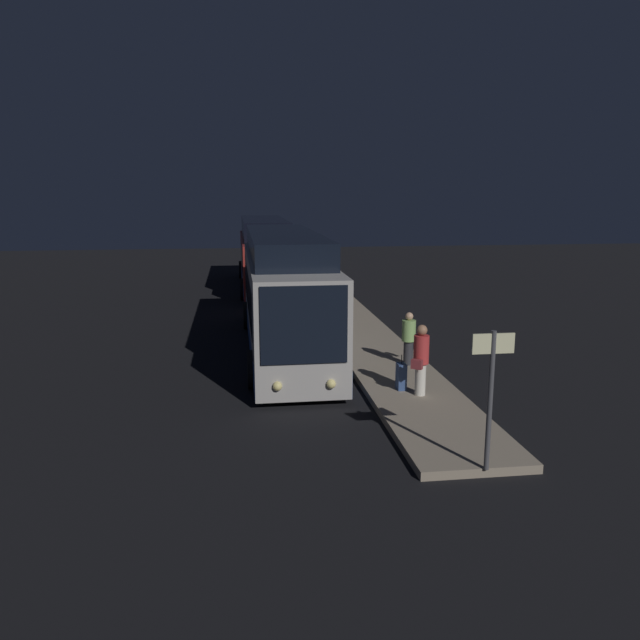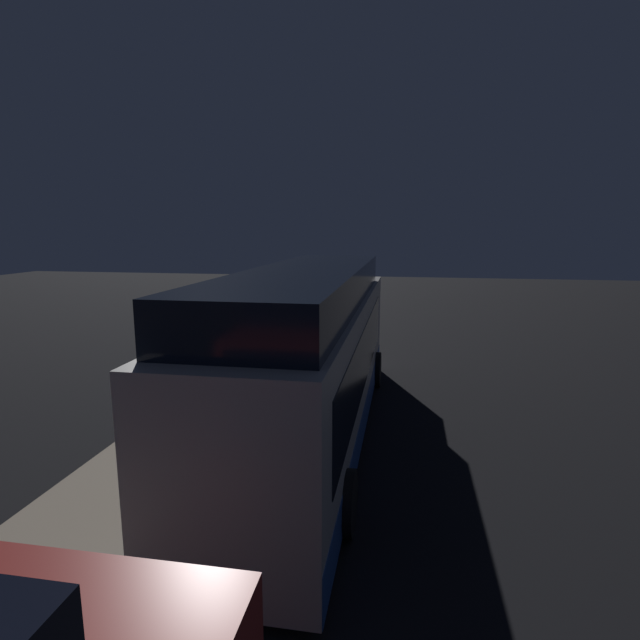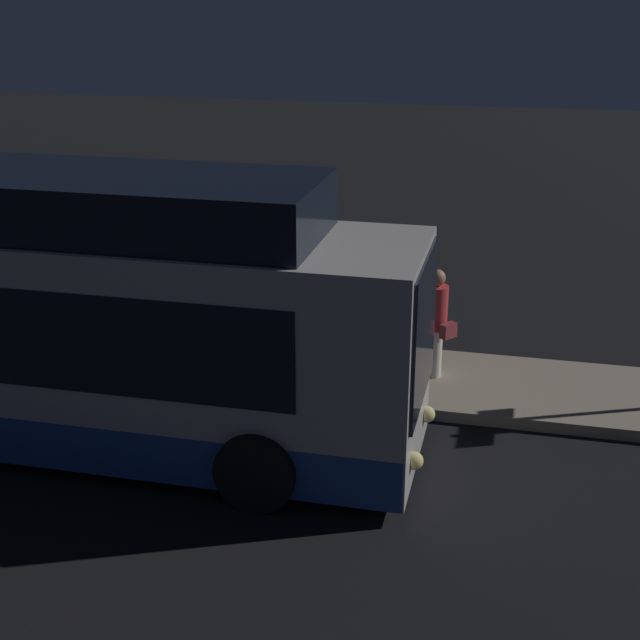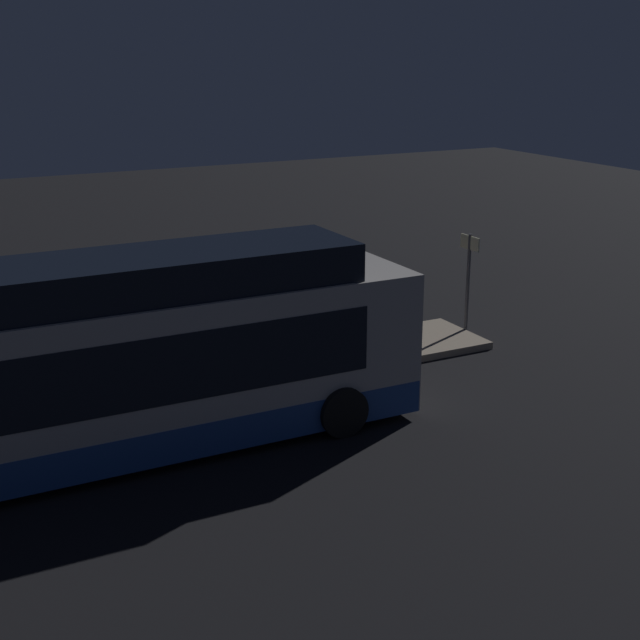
# 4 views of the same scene
# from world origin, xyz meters

# --- Properties ---
(ground) EXTENTS (80.00, 80.00, 0.00)m
(ground) POSITION_xyz_m (0.00, 0.00, 0.00)
(ground) COLOR black
(platform) EXTENTS (20.00, 2.45, 0.19)m
(platform) POSITION_xyz_m (0.00, 2.82, 0.09)
(platform) COLOR gray
(platform) RESTS_ON ground
(bus_lead) EXTENTS (12.10, 2.75, 4.01)m
(bus_lead) POSITION_xyz_m (-0.38, -0.13, 1.84)
(bus_lead) COLOR #B2ADA8
(bus_lead) RESTS_ON ground
(passenger_boarding) EXTENTS (0.66, 0.61, 1.86)m
(passenger_boarding) POSITION_xyz_m (5.58, 2.89, 1.20)
(passenger_boarding) COLOR silver
(passenger_boarding) RESTS_ON platform
(passenger_waiting) EXTENTS (0.61, 0.68, 1.62)m
(passenger_waiting) POSITION_xyz_m (2.69, 3.39, 1.05)
(passenger_waiting) COLOR #2D2D33
(passenger_waiting) RESTS_ON platform
(suitcase) EXTENTS (0.36, 0.23, 0.95)m
(suitcase) POSITION_xyz_m (5.04, 2.54, 0.55)
(suitcase) COLOR #334C7F
(suitcase) RESTS_ON platform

